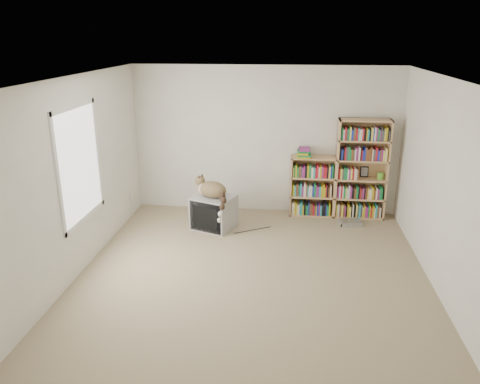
# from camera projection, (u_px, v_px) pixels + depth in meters

# --- Properties ---
(floor) EXTENTS (4.50, 5.00, 0.01)m
(floor) POSITION_uv_depth(u_px,v_px,m) (252.00, 279.00, 5.99)
(floor) COLOR tan
(floor) RESTS_ON ground
(wall_back) EXTENTS (4.50, 0.02, 2.50)m
(wall_back) POSITION_uv_depth(u_px,v_px,m) (265.00, 141.00, 7.94)
(wall_back) COLOR silver
(wall_back) RESTS_ON floor
(wall_front) EXTENTS (4.50, 0.02, 2.50)m
(wall_front) POSITION_uv_depth(u_px,v_px,m) (223.00, 297.00, 3.23)
(wall_front) COLOR silver
(wall_front) RESTS_ON floor
(wall_left) EXTENTS (0.02, 5.00, 2.50)m
(wall_left) POSITION_uv_depth(u_px,v_px,m) (73.00, 180.00, 5.82)
(wall_left) COLOR silver
(wall_left) RESTS_ON floor
(wall_right) EXTENTS (0.02, 5.00, 2.50)m
(wall_right) POSITION_uv_depth(u_px,v_px,m) (448.00, 193.00, 5.36)
(wall_right) COLOR silver
(wall_right) RESTS_ON floor
(ceiling) EXTENTS (4.50, 5.00, 0.02)m
(ceiling) POSITION_uv_depth(u_px,v_px,m) (254.00, 79.00, 5.18)
(ceiling) COLOR white
(ceiling) RESTS_ON wall_back
(window) EXTENTS (0.02, 1.22, 1.52)m
(window) POSITION_uv_depth(u_px,v_px,m) (79.00, 164.00, 5.96)
(window) COLOR white
(window) RESTS_ON wall_left
(crt_tv) EXTENTS (0.76, 0.73, 0.53)m
(crt_tv) POSITION_uv_depth(u_px,v_px,m) (214.00, 212.00, 7.49)
(crt_tv) COLOR #A6A6A8
(crt_tv) RESTS_ON floor
(cat) EXTENTS (0.64, 0.70, 0.56)m
(cat) POSITION_uv_depth(u_px,v_px,m) (214.00, 193.00, 7.29)
(cat) COLOR #352616
(cat) RESTS_ON crt_tv
(bookcase_tall) EXTENTS (0.84, 0.30, 1.67)m
(bookcase_tall) POSITION_uv_depth(u_px,v_px,m) (361.00, 171.00, 7.78)
(bookcase_tall) COLOR tan
(bookcase_tall) RESTS_ON floor
(bookcase_short) EXTENTS (0.75, 0.30, 1.03)m
(bookcase_short) POSITION_uv_depth(u_px,v_px,m) (312.00, 188.00, 7.97)
(bookcase_short) COLOR tan
(bookcase_short) RESTS_ON floor
(book_stack) EXTENTS (0.22, 0.29, 0.15)m
(book_stack) POSITION_uv_depth(u_px,v_px,m) (304.00, 153.00, 7.73)
(book_stack) COLOR #B11722
(book_stack) RESTS_ON bookcase_short
(green_mug) EXTENTS (0.10, 0.10, 0.11)m
(green_mug) POSITION_uv_depth(u_px,v_px,m) (380.00, 176.00, 7.76)
(green_mug) COLOR #5FC137
(green_mug) RESTS_ON bookcase_tall
(framed_print) EXTENTS (0.13, 0.05, 0.18)m
(framed_print) POSITION_uv_depth(u_px,v_px,m) (364.00, 172.00, 7.86)
(framed_print) COLOR black
(framed_print) RESTS_ON bookcase_tall
(dvd_player) EXTENTS (0.38, 0.30, 0.08)m
(dvd_player) POSITION_uv_depth(u_px,v_px,m) (350.00, 223.00, 7.66)
(dvd_player) COLOR #A2A2A6
(dvd_player) RESTS_ON floor
(wall_outlet) EXTENTS (0.01, 0.08, 0.13)m
(wall_outlet) POSITION_uv_depth(u_px,v_px,m) (131.00, 198.00, 7.95)
(wall_outlet) COLOR silver
(wall_outlet) RESTS_ON wall_left
(floor_cables) EXTENTS (1.20, 0.70, 0.01)m
(floor_cables) POSITION_uv_depth(u_px,v_px,m) (240.00, 230.00, 7.44)
(floor_cables) COLOR black
(floor_cables) RESTS_ON floor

